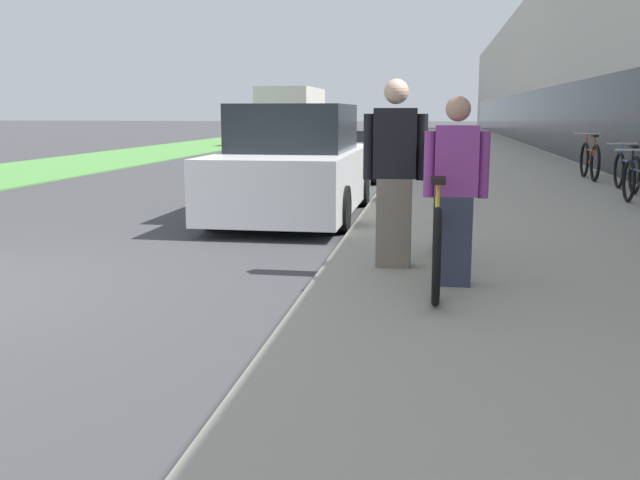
% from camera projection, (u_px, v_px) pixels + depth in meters
% --- Properties ---
extents(sidewalk_slab, '(4.78, 70.00, 0.11)m').
position_uv_depth(sidewalk_slab, '(475.00, 153.00, 25.24)').
color(sidewalk_slab, gray).
rests_on(sidewalk_slab, ground).
extents(storefront_facade, '(10.01, 70.00, 6.55)m').
position_uv_depth(storefront_facade, '(640.00, 71.00, 31.29)').
color(storefront_facade, '#BCB7AD').
rests_on(storefront_facade, ground).
extents(lawn_strip, '(4.15, 70.00, 0.03)m').
position_uv_depth(lawn_strip, '(195.00, 146.00, 30.96)').
color(lawn_strip, '#518E42').
rests_on(lawn_strip, ground).
extents(tandem_bicycle, '(0.52, 2.79, 0.91)m').
position_uv_depth(tandem_bicycle, '(436.00, 230.00, 6.15)').
color(tandem_bicycle, black).
rests_on(tandem_bicycle, sidewalk_slab).
extents(person_rider, '(0.52, 0.20, 1.52)m').
position_uv_depth(person_rider, '(455.00, 192.00, 5.72)').
color(person_rider, '#33384C').
rests_on(person_rider, sidewalk_slab).
extents(person_bystander, '(0.57, 0.22, 1.68)m').
position_uv_depth(person_bystander, '(395.00, 174.00, 6.40)').
color(person_bystander, '#756B5B').
rests_on(person_bystander, sidewalk_slab).
extents(cruiser_bike_nearest, '(0.52, 1.77, 0.83)m').
position_uv_depth(cruiser_bike_nearest, '(639.00, 183.00, 10.57)').
color(cruiser_bike_nearest, black).
rests_on(cruiser_bike_nearest, sidewalk_slab).
extents(cruiser_bike_middle, '(0.52, 1.72, 0.84)m').
position_uv_depth(cruiser_bike_middle, '(627.00, 171.00, 12.63)').
color(cruiser_bike_middle, black).
rests_on(cruiser_bike_middle, sidewalk_slab).
extents(cruiser_bike_farthest, '(0.52, 1.81, 0.95)m').
position_uv_depth(cruiser_bike_farthest, '(590.00, 160.00, 14.88)').
color(cruiser_bike_farthest, black).
rests_on(cruiser_bike_farthest, sidewalk_slab).
extents(parked_sedan_curbside, '(1.87, 4.35, 1.61)m').
position_uv_depth(parked_sedan_curbside, '(295.00, 167.00, 10.25)').
color(parked_sedan_curbside, white).
rests_on(parked_sedan_curbside, ground).
extents(vintage_roadster_curbside, '(1.74, 4.08, 1.07)m').
position_uv_depth(vintage_roadster_curbside, '(345.00, 158.00, 16.11)').
color(vintage_roadster_curbside, silver).
rests_on(vintage_roadster_curbside, ground).
extents(moving_truck, '(2.38, 6.85, 2.58)m').
position_uv_depth(moving_truck, '(294.00, 116.00, 33.23)').
color(moving_truck, orange).
rests_on(moving_truck, ground).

